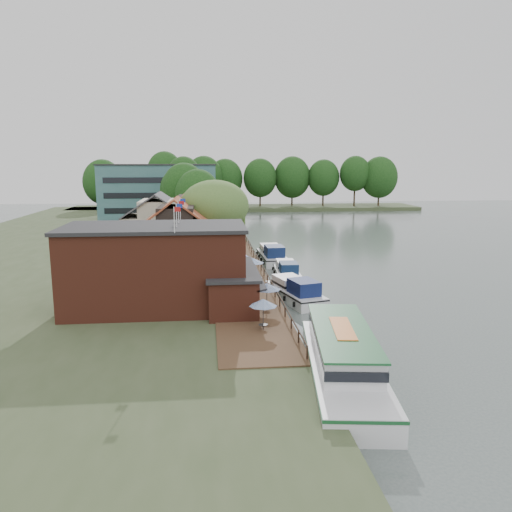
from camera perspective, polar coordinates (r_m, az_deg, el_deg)
name	(u,v)px	position (r m, az deg, el deg)	size (l,w,h in m)	color
ground	(333,310)	(47.15, 8.78, -6.13)	(260.00, 260.00, 0.00)	#4A5653
land_bank	(88,248)	(81.86, -18.64, 0.91)	(50.00, 140.00, 1.00)	#384728
quay_deck	(240,277)	(55.22, -1.86, -2.41)	(6.00, 50.00, 0.10)	#47301E
quay_rail	(264,271)	(55.84, 0.87, -1.78)	(0.20, 49.00, 1.00)	black
pub	(179,266)	(43.66, -8.79, -1.18)	(20.00, 11.00, 7.30)	maroon
hotel_block	(159,192)	(114.35, -11.01, 7.22)	(25.40, 12.40, 12.30)	#38666B
cottage_a	(177,235)	(58.37, -9.03, 2.37)	(8.60, 7.60, 8.50)	black
cottage_b	(159,225)	(68.49, -11.07, 3.50)	(9.60, 8.60, 8.50)	beige
cottage_c	(190,217)	(77.17, -7.50, 4.39)	(7.60, 7.60, 8.50)	black
willow	(215,221)	(63.12, -4.71, 3.96)	(8.60, 8.60, 10.43)	#476B2D
umbrella_0	(263,314)	(37.63, 0.82, -6.68)	(2.14, 2.14, 2.38)	navy
umbrella_1	(267,297)	(42.46, 1.24, -4.67)	(2.39, 2.39, 2.38)	navy
umbrella_2	(252,294)	(43.39, -0.42, -4.33)	(1.96, 1.96, 2.38)	#1F1B97
umbrella_3	(250,284)	(46.79, -0.74, -3.22)	(2.40, 2.40, 2.38)	navy
umbrella_4	(245,277)	(49.45, -1.25, -2.47)	(2.25, 2.25, 2.38)	#1B3998
umbrella_5	(253,269)	(53.49, -0.40, -1.47)	(2.46, 2.46, 2.38)	#1C4D9A
umbrella_6	(244,264)	(55.91, -1.39, -0.94)	(1.98, 1.98, 2.38)	navy
cruiser_0	(295,288)	(49.67, 4.50, -3.69)	(3.29, 10.17, 2.48)	silver
cruiser_1	(287,269)	(59.29, 3.55, -1.48)	(2.95, 9.14, 2.18)	white
cruiser_2	(272,253)	(68.58, 1.84, 0.36)	(3.43, 10.60, 2.60)	white
tour_boat	(344,357)	(31.94, 9.97, -11.26)	(4.26, 15.16, 3.31)	silver
swan	(319,350)	(36.74, 7.21, -10.61)	(0.44, 0.44, 0.44)	white
bank_tree_0	(198,202)	(87.76, -6.64, 6.12)	(7.87, 7.87, 11.47)	#143811
bank_tree_1	(185,197)	(92.77, -8.17, 6.65)	(8.10, 8.10, 12.54)	#143811
bank_tree_2	(180,196)	(102.92, -8.70, 6.75)	(7.94, 7.94, 11.59)	#143811
bank_tree_3	(184,186)	(121.66, -8.22, 7.92)	(8.11, 8.11, 14.07)	#143811
bank_tree_4	(198,191)	(127.91, -6.59, 7.39)	(7.39, 7.39, 10.97)	#143811
bank_tree_5	(201,187)	(137.83, -6.28, 7.83)	(7.11, 7.11, 12.02)	#143811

